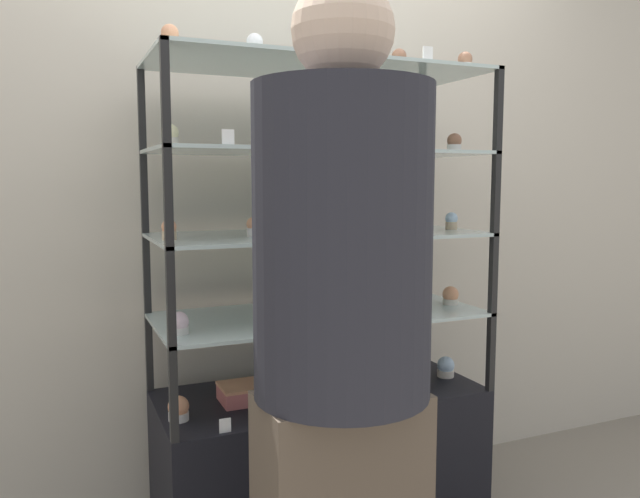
# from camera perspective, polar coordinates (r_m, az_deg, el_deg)

# --- Properties ---
(back_wall) EXTENTS (8.00, 0.05, 2.60)m
(back_wall) POSITION_cam_1_polar(r_m,az_deg,el_deg) (2.57, -3.56, 6.04)
(back_wall) COLOR beige
(back_wall) RESTS_ON ground_plane
(display_base) EXTENTS (1.16, 0.51, 0.55)m
(display_base) POSITION_cam_1_polar(r_m,az_deg,el_deg) (2.43, 0.00, -18.96)
(display_base) COLOR black
(display_base) RESTS_ON ground_plane
(display_riser_lower) EXTENTS (1.16, 0.51, 0.29)m
(display_riser_lower) POSITION_cam_1_polar(r_m,az_deg,el_deg) (2.25, 0.00, -6.29)
(display_riser_lower) COLOR black
(display_riser_lower) RESTS_ON display_base
(display_riser_middle) EXTENTS (1.16, 0.51, 0.29)m
(display_riser_middle) POSITION_cam_1_polar(r_m,az_deg,el_deg) (2.20, 0.00, 1.03)
(display_riser_middle) COLOR black
(display_riser_middle) RESTS_ON display_riser_lower
(display_riser_upper) EXTENTS (1.16, 0.51, 0.29)m
(display_riser_upper) POSITION_cam_1_polar(r_m,az_deg,el_deg) (2.20, 0.00, 8.52)
(display_riser_upper) COLOR black
(display_riser_upper) RESTS_ON display_riser_middle
(display_riser_top) EXTENTS (1.16, 0.51, 0.29)m
(display_riser_top) POSITION_cam_1_polar(r_m,az_deg,el_deg) (2.23, 0.00, 15.94)
(display_riser_top) COLOR black
(display_riser_top) RESTS_ON display_riser_upper
(layer_cake_centerpiece) EXTENTS (0.16, 0.16, 0.12)m
(layer_cake_centerpiece) POSITION_cam_1_polar(r_m,az_deg,el_deg) (2.28, 3.06, 3.18)
(layer_cake_centerpiece) COLOR beige
(layer_cake_centerpiece) RESTS_ON display_riser_middle
(sheet_cake_frosted) EXTENTS (0.21, 0.14, 0.06)m
(sheet_cake_frosted) POSITION_cam_1_polar(r_m,az_deg,el_deg) (2.22, -6.42, -12.88)
(sheet_cake_frosted) COLOR #C66660
(sheet_cake_frosted) RESTS_ON display_base
(cupcake_0) EXTENTS (0.07, 0.07, 0.08)m
(cupcake_0) POSITION_cam_1_polar(r_m,az_deg,el_deg) (2.09, -12.81, -14.08)
(cupcake_0) COLOR white
(cupcake_0) RESTS_ON display_base
(cupcake_1) EXTENTS (0.07, 0.07, 0.08)m
(cupcake_1) POSITION_cam_1_polar(r_m,az_deg,el_deg) (2.20, 1.68, -12.88)
(cupcake_1) COLOR white
(cupcake_1) RESTS_ON display_base
(cupcake_2) EXTENTS (0.07, 0.07, 0.08)m
(cupcake_2) POSITION_cam_1_polar(r_m,az_deg,el_deg) (2.38, 6.61, -11.41)
(cupcake_2) COLOR white
(cupcake_2) RESTS_ON display_base
(cupcake_3) EXTENTS (0.07, 0.07, 0.08)m
(cupcake_3) POSITION_cam_1_polar(r_m,az_deg,el_deg) (2.51, 11.42, -10.55)
(cupcake_3) COLOR beige
(cupcake_3) RESTS_ON display_base
(price_tag_0) EXTENTS (0.04, 0.00, 0.04)m
(price_tag_0) POSITION_cam_1_polar(r_m,az_deg,el_deg) (1.98, -8.67, -15.66)
(price_tag_0) COLOR white
(price_tag_0) RESTS_ON display_base
(cupcake_4) EXTENTS (0.06, 0.06, 0.07)m
(cupcake_4) POSITION_cam_1_polar(r_m,az_deg,el_deg) (1.98, -12.78, -6.68)
(cupcake_4) COLOR white
(cupcake_4) RESTS_ON display_riser_lower
(cupcake_5) EXTENTS (0.06, 0.06, 0.07)m
(cupcake_5) POSITION_cam_1_polar(r_m,az_deg,el_deg) (2.18, 0.59, -5.36)
(cupcake_5) COLOR #CCB28C
(cupcake_5) RESTS_ON display_riser_lower
(cupcake_6) EXTENTS (0.06, 0.06, 0.07)m
(cupcake_6) POSITION_cam_1_polar(r_m,az_deg,el_deg) (2.44, 11.85, -4.23)
(cupcake_6) COLOR beige
(cupcake_6) RESTS_ON display_riser_lower
(price_tag_1) EXTENTS (0.04, 0.00, 0.04)m
(price_tag_1) POSITION_cam_1_polar(r_m,az_deg,el_deg) (2.01, 1.23, -6.67)
(price_tag_1) COLOR white
(price_tag_1) RESTS_ON display_riser_lower
(cupcake_7) EXTENTS (0.05, 0.05, 0.06)m
(cupcake_7) POSITION_cam_1_polar(r_m,az_deg,el_deg) (2.00, -13.64, 1.72)
(cupcake_7) COLOR #CCB28C
(cupcake_7) RESTS_ON display_riser_middle
(cupcake_8) EXTENTS (0.05, 0.05, 0.06)m
(cupcake_8) POSITION_cam_1_polar(r_m,az_deg,el_deg) (2.07, -6.10, 2.02)
(cupcake_8) COLOR white
(cupcake_8) RESTS_ON display_riser_middle
(cupcake_9) EXTENTS (0.05, 0.05, 0.06)m
(cupcake_9) POSITION_cam_1_polar(r_m,az_deg,el_deg) (2.12, 0.72, 2.16)
(cupcake_9) COLOR beige
(cupcake_9) RESTS_ON display_riser_middle
(cupcake_10) EXTENTS (0.05, 0.05, 0.06)m
(cupcake_10) POSITION_cam_1_polar(r_m,az_deg,el_deg) (2.24, 7.38, 2.32)
(cupcake_10) COLOR #CCB28C
(cupcake_10) RESTS_ON display_riser_middle
(cupcake_11) EXTENTS (0.05, 0.05, 0.06)m
(cupcake_11) POSITION_cam_1_polar(r_m,az_deg,el_deg) (2.41, 11.93, 2.53)
(cupcake_11) COLOR #CCB28C
(cupcake_11) RESTS_ON display_riser_middle
(price_tag_2) EXTENTS (0.04, 0.00, 0.04)m
(price_tag_2) POSITION_cam_1_polar(r_m,az_deg,el_deg) (2.00, 3.21, 1.61)
(price_tag_2) COLOR white
(price_tag_2) RESTS_ON display_riser_middle
(cupcake_12) EXTENTS (0.05, 0.05, 0.07)m
(cupcake_12) POSITION_cam_1_polar(r_m,az_deg,el_deg) (2.00, -13.56, 10.04)
(cupcake_12) COLOR beige
(cupcake_12) RESTS_ON display_riser_upper
(cupcake_13) EXTENTS (0.05, 0.05, 0.07)m
(cupcake_13) POSITION_cam_1_polar(r_m,az_deg,el_deg) (2.11, 0.64, 10.00)
(cupcake_13) COLOR beige
(cupcake_13) RESTS_ON display_riser_upper
(cupcake_14) EXTENTS (0.05, 0.05, 0.07)m
(cupcake_14) POSITION_cam_1_polar(r_m,az_deg,el_deg) (2.38, 12.18, 9.45)
(cupcake_14) COLOR white
(cupcake_14) RESTS_ON display_riser_upper
(price_tag_3) EXTENTS (0.04, 0.00, 0.04)m
(price_tag_3) POSITION_cam_1_polar(r_m,az_deg,el_deg) (1.85, -8.41, 10.10)
(price_tag_3) COLOR white
(price_tag_3) RESTS_ON display_riser_upper
(cupcake_15) EXTENTS (0.05, 0.05, 0.07)m
(cupcake_15) POSITION_cam_1_polar(r_m,az_deg,el_deg) (1.98, -13.56, 18.40)
(cupcake_15) COLOR #CCB28C
(cupcake_15) RESTS_ON display_riser_top
(cupcake_16) EXTENTS (0.05, 0.05, 0.07)m
(cupcake_16) POSITION_cam_1_polar(r_m,az_deg,el_deg) (2.06, -5.99, 18.10)
(cupcake_16) COLOR beige
(cupcake_16) RESTS_ON display_riser_top
(cupcake_17) EXTENTS (0.05, 0.05, 0.07)m
(cupcake_17) POSITION_cam_1_polar(r_m,az_deg,el_deg) (2.19, 1.00, 17.42)
(cupcake_17) COLOR beige
(cupcake_17) RESTS_ON display_riser_top
(cupcake_18) EXTENTS (0.05, 0.05, 0.07)m
(cupcake_18) POSITION_cam_1_polar(r_m,az_deg,el_deg) (2.29, 7.24, 16.88)
(cupcake_18) COLOR white
(cupcake_18) RESTS_ON display_riser_top
(cupcake_19) EXTENTS (0.05, 0.05, 0.07)m
(cupcake_19) POSITION_cam_1_polar(r_m,az_deg,el_deg) (2.38, 13.11, 16.35)
(cupcake_19) COLOR white
(cupcake_19) RESTS_ON display_riser_top
(price_tag_4) EXTENTS (0.04, 0.00, 0.04)m
(price_tag_4) POSITION_cam_1_polar(r_m,az_deg,el_deg) (2.16, 9.82, 17.23)
(price_tag_4) COLOR white
(price_tag_4) RESTS_ON display_riser_top
(donut_glazed) EXTENTS (0.14, 0.14, 0.03)m
(donut_glazed) POSITION_cam_1_polar(r_m,az_deg,el_deg) (2.37, 7.58, 16.09)
(donut_glazed) COLOR #EFB2BC
(donut_glazed) RESTS_ON display_riser_top
(customer_figure) EXTENTS (0.41, 0.41, 1.75)m
(customer_figure) POSITION_cam_1_polar(r_m,az_deg,el_deg) (1.46, 1.99, -8.55)
(customer_figure) COLOR brown
(customer_figure) RESTS_ON ground_plane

